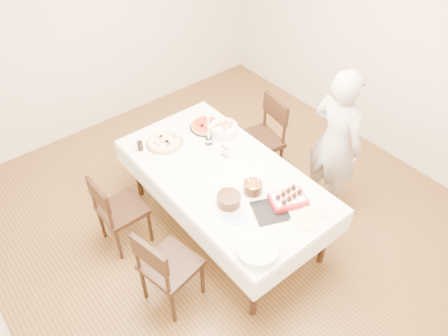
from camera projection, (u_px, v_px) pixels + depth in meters
floor at (233, 223)px, 4.61m from camera, size 5.00×5.00×0.00m
wall_back at (98, 22)px, 5.12m from camera, size 4.50×0.04×2.70m
wall_right at (393, 42)px, 4.74m from camera, size 0.04×5.00×2.70m
dining_table at (224, 200)px, 4.34m from camera, size 1.20×2.17×0.75m
chair_right_savory at (258, 141)px, 4.85m from camera, size 0.58×0.58×0.98m
chair_left_savory at (122, 210)px, 4.17m from camera, size 0.45×0.45×0.87m
chair_left_dessert at (171, 265)px, 3.68m from camera, size 0.55×0.55×0.92m
person at (335, 143)px, 4.31m from camera, size 0.41×0.61×1.63m
pizza_white at (164, 142)px, 4.39m from camera, size 0.39×0.39×0.04m
pizza_pepperoni at (206, 126)px, 4.59m from camera, size 0.42×0.42×0.04m
red_placemat at (222, 130)px, 4.57m from camera, size 0.29×0.29×0.01m
pasta_bowl at (224, 129)px, 4.50m from camera, size 0.29×0.29×0.09m
taper_candle at (209, 129)px, 4.28m from camera, size 0.10×0.10×0.36m
shaker_pair at (227, 153)px, 4.22m from camera, size 0.11×0.11×0.10m
cola_glass at (140, 146)px, 4.30m from camera, size 0.06×0.06×0.10m
layer_cake at (229, 200)px, 3.76m from camera, size 0.29×0.29×0.11m
cake_board at (270, 211)px, 3.73m from camera, size 0.38×0.38×0.01m
birthday_cake at (253, 184)px, 3.84m from camera, size 0.22×0.22×0.16m
strawberry_box at (288, 199)px, 3.79m from camera, size 0.37×0.31×0.08m
box_lid at (309, 217)px, 3.68m from camera, size 0.31×0.22×0.02m
plate_stack at (257, 250)px, 3.39m from camera, size 0.43×0.43×0.07m
china_plate at (235, 215)px, 3.69m from camera, size 0.26×0.26×0.01m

